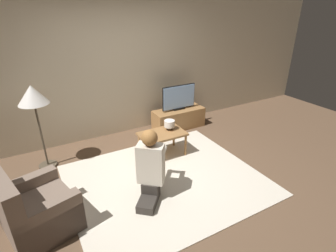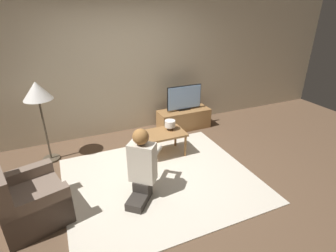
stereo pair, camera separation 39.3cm
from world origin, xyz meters
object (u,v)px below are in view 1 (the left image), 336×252
floor_lamp (33,99)px  person_kneeling (150,165)px  tv (179,97)px  armchair (36,211)px  table_lamp (169,124)px  coffee_table (162,136)px

floor_lamp → person_kneeling: size_ratio=1.35×
tv → armchair: (-2.86, -1.60, -0.40)m
tv → armchair: 3.31m
armchair → table_lamp: 2.36m
table_lamp → floor_lamp: bearing=163.8°
floor_lamp → table_lamp: (1.95, -0.57, -0.61)m
floor_lamp → tv: bearing=4.9°
coffee_table → person_kneeling: 1.11m
person_kneeling → table_lamp: bearing=-90.2°
coffee_table → table_lamp: 0.24m
floor_lamp → person_kneeling: floor_lamp is taller
coffee_table → person_kneeling: bearing=-126.0°
floor_lamp → armchair: bearing=-100.1°
tv → person_kneeling: (-1.48, -1.74, -0.15)m
tv → table_lamp: 1.04m
armchair → coffee_table: bearing=-84.7°
floor_lamp → table_lamp: size_ratio=7.51×
armchair → person_kneeling: size_ratio=0.93×
floor_lamp → armchair: floor_lamp is taller
floor_lamp → armchair: size_ratio=1.45×
table_lamp → armchair: bearing=-159.7°
coffee_table → table_lamp: size_ratio=4.25×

